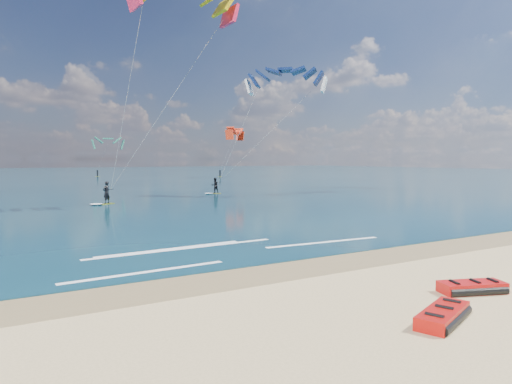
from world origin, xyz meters
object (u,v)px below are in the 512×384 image
Objects in this scene: packed_kite_mid at (472,293)px; kitesurfer_far at (252,124)px; kitesurfer_main at (145,87)px; packed_kite_left at (443,322)px.

kitesurfer_far is (12.39, 34.29, 7.45)m from packed_kite_mid.
packed_kite_left is at bearing -126.40° from kitesurfer_main.
packed_kite_left is at bearing -88.12° from kitesurfer_far.
kitesurfer_far is at bearing 90.58° from packed_kite_mid.
packed_kite_left is 2.92m from packed_kite_mid.
packed_kite_left is 30.49m from kitesurfer_main.
kitesurfer_main is 1.26× the size of kitesurfer_far.
packed_kite_left is 1.09× the size of packed_kite_mid.
kitesurfer_main is 14.94m from kitesurfer_far.
packed_kite_mid is 29.40m from kitesurfer_main.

